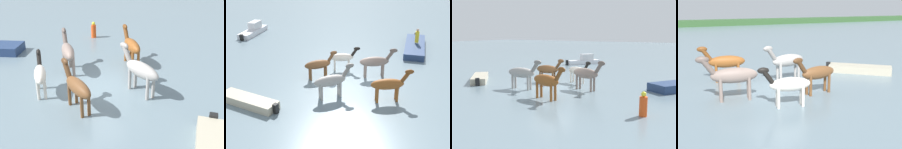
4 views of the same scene
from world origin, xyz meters
TOP-DOWN VIEW (x-y plane):
  - ground_plane at (0.00, 0.00)m, footprint 165.85×165.85m
  - horse_dun_straggler at (1.38, -1.46)m, footprint 2.34×0.68m
  - horse_chestnut_trailing at (-1.66, 2.88)m, footprint 2.52×0.97m
  - horse_mid_herd at (-2.34, -0.51)m, footprint 2.59×1.01m
  - horse_lead at (1.37, 1.45)m, footprint 2.58×0.81m
  - horse_gray_outer at (-0.62, -2.38)m, footprint 2.18×0.90m
  - boat_skiff_near at (6.14, 0.90)m, footprint 3.33×3.39m
  - boat_tender_starboard at (4.96, -13.52)m, footprint 3.10×3.91m
  - buoy_channel_marker at (-7.18, 3.14)m, footprint 0.36×0.36m

SIDE VIEW (x-z plane):
  - ground_plane at x=0.00m, z-range 0.00..0.00m
  - boat_skiff_near at x=6.14m, z-range -0.20..0.51m
  - boat_tender_starboard at x=4.96m, z-range -0.35..0.96m
  - buoy_channel_marker at x=-7.18m, z-range -0.06..1.08m
  - horse_gray_outer at x=-0.62m, z-range 0.09..1.78m
  - horse_dun_straggler at x=1.38m, z-range 0.09..1.90m
  - horse_chestnut_trailing at x=-1.66m, z-range 0.10..2.05m
  - horse_lead at x=1.37m, z-range 0.10..2.10m
  - horse_mid_herd at x=-2.34m, z-range 0.10..2.10m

